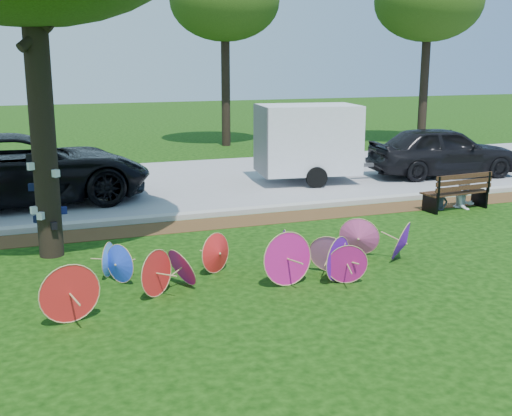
{
  "coord_description": "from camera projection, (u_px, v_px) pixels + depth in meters",
  "views": [
    {
      "loc": [
        -3.39,
        -8.66,
        3.55
      ],
      "look_at": [
        0.5,
        2.0,
        0.9
      ],
      "focal_mm": 45.0,
      "sensor_mm": 36.0,
      "label": 1
    }
  ],
  "objects": [
    {
      "name": "person_right",
      "position": [
        466.0,
        180.0,
        15.52
      ],
      "size": [
        0.75,
        0.65,
        1.34
      ],
      "primitive_type": "imported",
      "rotation": [
        0.0,
        0.0,
        0.24
      ],
      "color": "silver",
      "rests_on": "ground"
    },
    {
      "name": "street",
      "position": [
        152.0,
        185.0,
        18.42
      ],
      "size": [
        90.0,
        8.0,
        0.01
      ],
      "primitive_type": "cube",
      "color": "gray",
      "rests_on": "ground"
    },
    {
      "name": "parasol_pile",
      "position": [
        259.0,
        259.0,
        10.43
      ],
      "size": [
        6.68,
        2.17,
        0.89
      ],
      "color": "#478AEA",
      "rests_on": "ground"
    },
    {
      "name": "dark_pickup",
      "position": [
        443.0,
        151.0,
        19.69
      ],
      "size": [
        4.73,
        2.38,
        1.54
      ],
      "primitive_type": "imported",
      "rotation": [
        0.0,
        0.0,
        1.44
      ],
      "color": "black",
      "rests_on": "ground"
    },
    {
      "name": "mulch_strip",
      "position": [
        195.0,
        225.0,
        13.98
      ],
      "size": [
        90.0,
        1.0,
        0.01
      ],
      "primitive_type": "cube",
      "color": "#472D16",
      "rests_on": "ground"
    },
    {
      "name": "curb",
      "position": [
        187.0,
        216.0,
        14.61
      ],
      "size": [
        90.0,
        0.3,
        0.12
      ],
      "primitive_type": "cube",
      "color": "#B7B5AD",
      "rests_on": "ground"
    },
    {
      "name": "cargo_trailer",
      "position": [
        308.0,
        139.0,
        18.59
      ],
      "size": [
        3.01,
        2.14,
        2.55
      ],
      "primitive_type": "cube",
      "rotation": [
        0.0,
        0.0,
        -0.14
      ],
      "color": "white",
      "rests_on": "ground"
    },
    {
      "name": "ground",
      "position": [
        270.0,
        295.0,
        9.86
      ],
      "size": [
        90.0,
        90.0,
        0.0
      ],
      "primitive_type": "plane",
      "color": "black",
      "rests_on": "ground"
    },
    {
      "name": "person_left",
      "position": [
        441.0,
        188.0,
        15.32
      ],
      "size": [
        0.4,
        0.27,
        1.05
      ],
      "primitive_type": "imported",
      "rotation": [
        0.0,
        0.0,
        -0.06
      ],
      "color": "#333A46",
      "rests_on": "ground"
    },
    {
      "name": "park_bench",
      "position": [
        455.0,
        191.0,
        15.41
      ],
      "size": [
        1.76,
        0.8,
        0.89
      ],
      "primitive_type": null,
      "rotation": [
        0.0,
        0.0,
        0.09
      ],
      "color": "black",
      "rests_on": "ground"
    },
    {
      "name": "black_van",
      "position": [
        21.0,
        169.0,
        15.86
      ],
      "size": [
        6.57,
        3.52,
        1.76
      ],
      "primitive_type": "imported",
      "rotation": [
        0.0,
        0.0,
        1.67
      ],
      "color": "black",
      "rests_on": "ground"
    }
  ]
}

